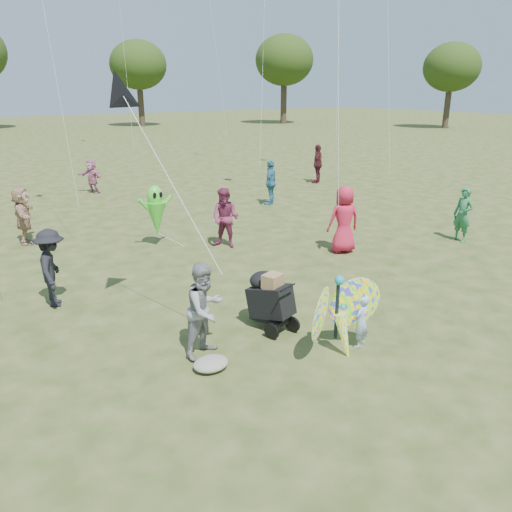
# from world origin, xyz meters

# --- Properties ---
(ground) EXTENTS (160.00, 160.00, 0.00)m
(ground) POSITION_xyz_m (0.00, 0.00, 0.00)
(ground) COLOR #51592B
(ground) RESTS_ON ground
(child_girl) EXTENTS (0.40, 0.32, 0.95)m
(child_girl) POSITION_xyz_m (0.33, -0.87, 0.48)
(child_girl) COLOR #97AED6
(child_girl) RESTS_ON ground
(adult_man) EXTENTS (0.94, 0.83, 1.62)m
(adult_man) POSITION_xyz_m (-1.96, 0.45, 0.81)
(adult_man) COLOR gray
(adult_man) RESTS_ON ground
(grey_bag) EXTENTS (0.59, 0.48, 0.19)m
(grey_bag) POSITION_xyz_m (-2.16, -0.02, 0.09)
(grey_bag) COLOR gray
(grey_bag) RESTS_ON ground
(crowd_a) EXTENTS (1.01, 0.81, 1.80)m
(crowd_a) POSITION_xyz_m (3.81, 3.10, 0.90)
(crowd_a) COLOR #BE1E3B
(crowd_a) RESTS_ON ground
(crowd_b) EXTENTS (0.90, 1.18, 1.61)m
(crowd_b) POSITION_xyz_m (-3.50, 3.97, 0.81)
(crowd_b) COLOR black
(crowd_b) RESTS_ON ground
(crowd_c) EXTENTS (1.03, 0.91, 1.68)m
(crowd_c) POSITION_xyz_m (5.72, 8.90, 0.84)
(crowd_c) COLOR teal
(crowd_c) RESTS_ON ground
(crowd_d) EXTENTS (0.84, 1.60, 1.65)m
(crowd_d) POSITION_xyz_m (-3.05, 8.92, 0.82)
(crowd_d) COLOR tan
(crowd_d) RESTS_ON ground
(crowd_e) EXTENTS (0.98, 1.03, 1.67)m
(crowd_e) POSITION_xyz_m (1.45, 5.30, 0.83)
(crowd_e) COLOR #782848
(crowd_e) RESTS_ON ground
(crowd_f) EXTENTS (0.41, 0.60, 1.58)m
(crowd_f) POSITION_xyz_m (7.33, 1.84, 0.79)
(crowd_f) COLOR #286D41
(crowd_f) RESTS_ON ground
(crowd_h) EXTENTS (1.11, 0.92, 1.78)m
(crowd_h) POSITION_xyz_m (10.25, 11.29, 0.89)
(crowd_h) COLOR #46171E
(crowd_h) RESTS_ON ground
(crowd_j) EXTENTS (0.92, 1.37, 1.42)m
(crowd_j) POSITION_xyz_m (0.85, 14.96, 0.71)
(crowd_j) COLOR #BE6C8D
(crowd_j) RESTS_ON ground
(jogging_stroller) EXTENTS (0.69, 1.12, 1.09)m
(jogging_stroller) POSITION_xyz_m (-0.53, 0.61, 0.61)
(jogging_stroller) COLOR black
(jogging_stroller) RESTS_ON ground
(butterfly_kite) EXTENTS (1.74, 0.75, 1.60)m
(butterfly_kite) POSITION_xyz_m (-0.16, -0.83, 0.67)
(butterfly_kite) COLOR orange
(butterfly_kite) RESTS_ON ground
(delta_kite_rig) EXTENTS (1.29, 1.98, 3.26)m
(delta_kite_rig) POSITION_xyz_m (-2.39, 2.18, 4.12)
(delta_kite_rig) COLOR black
(delta_kite_rig) RESTS_ON ground
(alien_kite) EXTENTS (1.12, 0.69, 1.74)m
(alien_kite) POSITION_xyz_m (-0.09, 6.45, 0.97)
(alien_kite) COLOR #45CF30
(alien_kite) RESTS_ON ground
(tree_line) EXTENTS (91.78, 33.60, 10.79)m
(tree_line) POSITION_xyz_m (3.67, 44.99, 6.86)
(tree_line) COLOR #3A2D21
(tree_line) RESTS_ON ground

